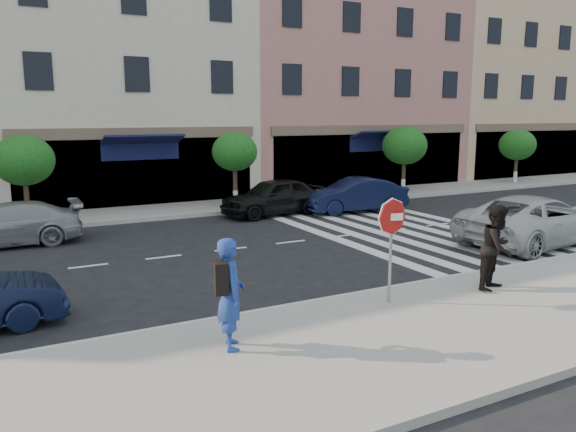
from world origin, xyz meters
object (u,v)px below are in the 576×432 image
object	(u,v)px
walker	(498,247)
car_far_right	(355,195)
car_far_left	(3,225)
car_near_right	(535,220)
car_far_mid	(274,197)
photographer	(231,294)
stop_sign	(392,226)

from	to	relation	value
walker	car_far_right	size ratio (longest dim) A/B	0.44
car_far_left	walker	bearing A→B (deg)	43.41
car_near_right	car_far_right	size ratio (longest dim) A/B	1.28
car_far_left	car_far_mid	xyz separation A→B (m)	(9.55, 0.96, 0.08)
photographer	walker	bearing A→B (deg)	-72.75
photographer	car_far_left	size ratio (longest dim) A/B	0.41
car_far_left	car_far_right	distance (m)	12.74
car_near_right	car_far_left	distance (m)	16.06
photographer	car_near_right	bearing A→B (deg)	-58.85
photographer	car_far_right	xyz separation A→B (m)	(9.68, 10.49, -0.38)
stop_sign	car_far_right	world-z (taller)	stop_sign
photographer	walker	xyz separation A→B (m)	(6.28, 0.21, 0.01)
walker	car_near_right	world-z (taller)	walker
walker	photographer	bearing A→B (deg)	160.84
walker	car_near_right	size ratio (longest dim) A/B	0.34
car_far_left	car_far_right	size ratio (longest dim) A/B	1.06
walker	car_far_right	bearing A→B (deg)	50.59
car_near_right	car_far_left	bearing A→B (deg)	56.12
photographer	car_far_left	bearing A→B (deg)	31.55
stop_sign	walker	world-z (taller)	stop_sign
car_near_right	car_far_mid	distance (m)	9.53
car_near_right	car_far_right	distance (m)	7.47
stop_sign	photographer	size ratio (longest dim) A/B	1.17
stop_sign	walker	size ratio (longest dim) A/B	1.16
stop_sign	car_far_mid	xyz separation A→B (m)	(2.81, 10.88, -1.01)
walker	car_near_right	xyz separation A→B (m)	(4.96, 2.98, -0.33)
photographer	car_near_right	world-z (taller)	photographer
car_near_right	car_far_left	world-z (taller)	car_near_right
car_near_right	walker	bearing A→B (deg)	114.13
stop_sign	car_far_mid	bearing A→B (deg)	90.37
walker	car_near_right	distance (m)	5.80
car_near_right	photographer	bearing A→B (deg)	99.01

